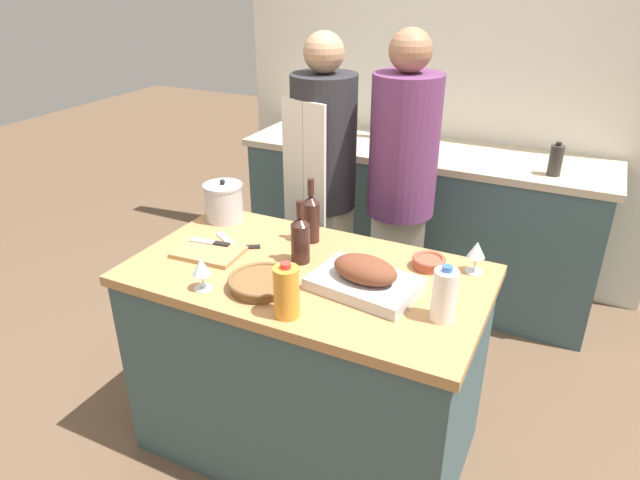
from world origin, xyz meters
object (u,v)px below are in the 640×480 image
(wicker_basket, at_px, (262,282))
(knife_paring, at_px, (211,242))
(stock_pot, at_px, (224,202))
(wine_glass_left, at_px, (201,268))
(person_cook_guest, at_px, (401,188))
(cutting_board, at_px, (209,252))
(wine_bottle_green, at_px, (311,217))
(wine_glass_right, at_px, (477,251))
(condiment_bottle_short, at_px, (376,121))
(condiment_bottle_tall, at_px, (556,160))
(mixing_bowl, at_px, (429,262))
(knife_bread, at_px, (243,247))
(person_cook_aproned, at_px, (323,183))
(milk_jug, at_px, (444,295))
(roasting_pan, at_px, (365,278))
(wine_bottle_dark, at_px, (300,238))
(knife_chef, at_px, (231,244))
(juice_jug, at_px, (286,292))

(wicker_basket, height_order, knife_paring, wicker_basket)
(stock_pot, distance_m, wine_glass_left, 0.61)
(wicker_basket, distance_m, person_cook_guest, 1.03)
(cutting_board, relative_size, wine_bottle_green, 0.99)
(wine_glass_right, relative_size, condiment_bottle_short, 0.59)
(wine_glass_right, height_order, person_cook_guest, person_cook_guest)
(condiment_bottle_tall, xyz_separation_m, person_cook_guest, (-0.64, -0.53, -0.08))
(cutting_board, distance_m, mixing_bowl, 0.87)
(condiment_bottle_tall, bearing_deg, knife_bread, -128.77)
(condiment_bottle_tall, distance_m, person_cook_aproned, 1.20)
(milk_jug, relative_size, wine_glass_left, 1.63)
(person_cook_aproned, bearing_deg, knife_paring, -88.76)
(knife_paring, bearing_deg, knife_bread, 21.70)
(roasting_pan, bearing_deg, person_cook_aproned, 124.59)
(wine_glass_left, relative_size, condiment_bottle_short, 0.57)
(roasting_pan, bearing_deg, knife_bread, 171.65)
(wine_glass_left, height_order, condiment_bottle_tall, condiment_bottle_tall)
(knife_bread, bearing_deg, condiment_bottle_tall, 51.23)
(stock_pot, bearing_deg, mixing_bowl, -2.11)
(wine_bottle_dark, bearing_deg, wine_glass_left, -122.75)
(knife_chef, xyz_separation_m, knife_bread, (0.06, -0.01, 0.00))
(wine_bottle_green, xyz_separation_m, condiment_bottle_short, (-0.25, 1.38, 0.05))
(condiment_bottle_tall, bearing_deg, wine_glass_right, -98.27)
(wicker_basket, bearing_deg, knife_bread, 135.09)
(wine_glass_left, bearing_deg, milk_jug, 12.90)
(stock_pot, bearing_deg, wine_glass_right, 0.32)
(wine_bottle_green, height_order, knife_paring, wine_bottle_green)
(wine_glass_left, distance_m, condiment_bottle_tall, 1.92)
(wicker_basket, height_order, person_cook_guest, person_cook_guest)
(milk_jug, xyz_separation_m, wine_glass_left, (-0.82, -0.19, -0.01))
(wine_bottle_green, relative_size, condiment_bottle_tall, 1.57)
(mixing_bowl, bearing_deg, knife_bread, -166.45)
(condiment_bottle_tall, distance_m, condiment_bottle_short, 1.11)
(roasting_pan, xyz_separation_m, person_cook_aproned, (-0.55, 0.80, -0.00))
(wicker_basket, xyz_separation_m, person_cook_guest, (0.18, 1.01, 0.04))
(milk_jug, xyz_separation_m, knife_chef, (-0.93, 0.15, -0.09))
(milk_jug, xyz_separation_m, condiment_bottle_short, (-0.90, 1.71, 0.07))
(stock_pot, bearing_deg, person_cook_guest, 41.44)
(wicker_basket, height_order, condiment_bottle_short, condiment_bottle_short)
(wine_bottle_dark, xyz_separation_m, knife_chef, (-0.33, 0.00, -0.10))
(condiment_bottle_tall, relative_size, person_cook_guest, 0.10)
(person_cook_aproned, bearing_deg, condiment_bottle_tall, 41.53)
(juice_jug, bearing_deg, knife_chef, 142.51)
(wicker_basket, bearing_deg, stock_pot, 136.34)
(person_cook_aproned, bearing_deg, wicker_basket, -65.53)
(wicker_basket, distance_m, cutting_board, 0.35)
(stock_pot, relative_size, person_cook_aproned, 0.12)
(mixing_bowl, bearing_deg, knife_paring, -165.24)
(wine_bottle_green, relative_size, wine_glass_right, 2.18)
(juice_jug, bearing_deg, wine_bottle_green, 108.78)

